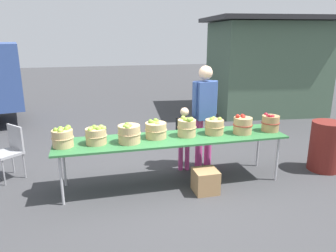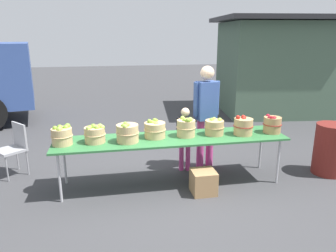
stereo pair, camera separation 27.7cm
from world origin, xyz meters
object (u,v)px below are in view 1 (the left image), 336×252
(apple_basket_red_1, at_px, (270,123))
(produce_crate, at_px, (205,181))
(apple_basket_green_3, at_px, (156,130))
(apple_basket_red_0, at_px, (243,125))
(folding_chair, at_px, (10,148))
(market_table, at_px, (173,140))
(apple_basket_green_5, at_px, (214,126))
(apple_basket_green_0, at_px, (63,137))
(apple_basket_green_2, at_px, (129,133))
(trash_barrel, at_px, (326,146))
(child_customer, at_px, (184,134))
(vendor_adult, at_px, (205,109))
(apple_basket_green_4, at_px, (187,127))
(apple_basket_green_1, at_px, (96,135))

(apple_basket_red_1, relative_size, produce_crate, 0.84)
(apple_basket_green_3, xyz_separation_m, apple_basket_red_1, (1.86, -0.10, 0.01))
(apple_basket_red_0, bearing_deg, folding_chair, 166.33)
(market_table, bearing_deg, apple_basket_green_5, 2.67)
(apple_basket_green_3, bearing_deg, apple_basket_green_0, -176.32)
(apple_basket_green_2, distance_m, trash_barrel, 3.37)
(apple_basket_green_3, bearing_deg, market_table, -14.30)
(folding_chair, bearing_deg, child_customer, 42.00)
(folding_chair, xyz_separation_m, trash_barrel, (5.14, -0.95, -0.08))
(apple_basket_green_0, distance_m, apple_basket_red_0, 2.71)
(apple_basket_red_0, bearing_deg, market_table, 177.40)
(apple_basket_red_1, bearing_deg, apple_basket_green_0, 179.74)
(apple_basket_green_2, distance_m, apple_basket_red_0, 1.79)
(vendor_adult, bearing_deg, apple_basket_green_0, 6.60)
(apple_basket_green_0, height_order, apple_basket_green_4, apple_basket_green_4)
(market_table, distance_m, apple_basket_green_0, 1.60)
(apple_basket_green_5, bearing_deg, market_table, -177.33)
(market_table, bearing_deg, apple_basket_green_3, 165.70)
(market_table, relative_size, trash_barrel, 4.11)
(produce_crate, bearing_deg, vendor_adult, 72.05)
(market_table, bearing_deg, apple_basket_green_2, -173.64)
(apple_basket_green_2, bearing_deg, apple_basket_green_5, 4.50)
(folding_chair, bearing_deg, apple_basket_green_1, 17.78)
(apple_basket_green_3, height_order, child_customer, child_customer)
(apple_basket_green_4, xyz_separation_m, trash_barrel, (2.44, -0.15, -0.47))
(produce_crate, bearing_deg, market_table, 133.99)
(trash_barrel, bearing_deg, apple_basket_red_0, 177.36)
(apple_basket_red_1, distance_m, child_customer, 1.41)
(apple_basket_green_4, bearing_deg, market_table, -172.24)
(apple_basket_green_4, xyz_separation_m, child_customer, (0.09, 0.42, -0.25))
(apple_basket_green_1, distance_m, apple_basket_green_3, 0.89)
(apple_basket_green_0, height_order, apple_basket_red_1, apple_basket_green_0)
(vendor_adult, distance_m, trash_barrel, 2.16)
(apple_basket_red_0, bearing_deg, trash_barrel, -2.64)
(apple_basket_green_5, height_order, child_customer, child_customer)
(apple_basket_green_4, xyz_separation_m, produce_crate, (0.16, -0.44, -0.72))
(apple_basket_green_3, relative_size, apple_basket_red_1, 1.15)
(apple_basket_green_0, xyz_separation_m, trash_barrel, (4.25, -0.10, -0.46))
(apple_basket_green_1, xyz_separation_m, folding_chair, (-1.34, 0.83, -0.37))
(apple_basket_green_3, distance_m, apple_basket_green_4, 0.48)
(apple_basket_green_1, xyz_separation_m, apple_basket_red_1, (2.75, -0.03, 0.01))
(apple_basket_green_0, relative_size, child_customer, 0.28)
(apple_basket_green_0, distance_m, produce_crate, 2.14)
(apple_basket_green_0, bearing_deg, market_table, 0.83)
(child_customer, relative_size, trash_barrel, 1.29)
(apple_basket_red_1, bearing_deg, apple_basket_green_5, 175.76)
(vendor_adult, bearing_deg, apple_basket_green_4, 40.09)
(apple_basket_green_1, relative_size, apple_basket_green_2, 0.93)
(apple_basket_green_4, xyz_separation_m, folding_chair, (-2.70, 0.79, -0.38))
(apple_basket_red_0, xyz_separation_m, child_customer, (-0.80, 0.50, -0.24))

